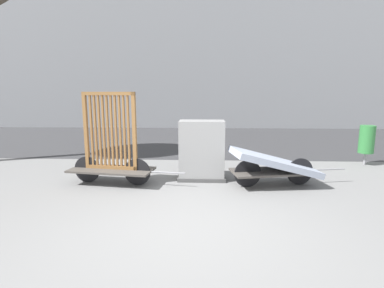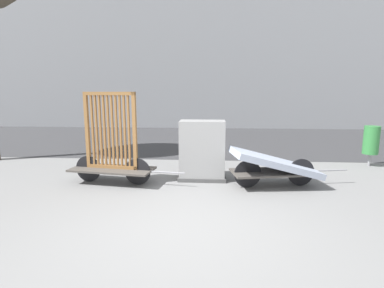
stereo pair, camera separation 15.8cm
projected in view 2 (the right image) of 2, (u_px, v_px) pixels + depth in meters
ground_plane at (182, 229)px, 4.15m from camera, size 60.00×60.00×0.00m
road_strip at (202, 139)px, 12.07m from camera, size 56.00×7.55×0.01m
bike_cart_with_bedframe at (112, 153)px, 6.16m from camera, size 2.44×0.93×1.88m
bike_cart_with_mattress at (275, 165)px, 5.97m from camera, size 2.46×1.17×0.78m
utility_cabinet at (202, 152)px, 6.45m from camera, size 1.02×0.60×1.28m
trash_bin at (371, 140)px, 7.60m from camera, size 0.37×0.37×1.03m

